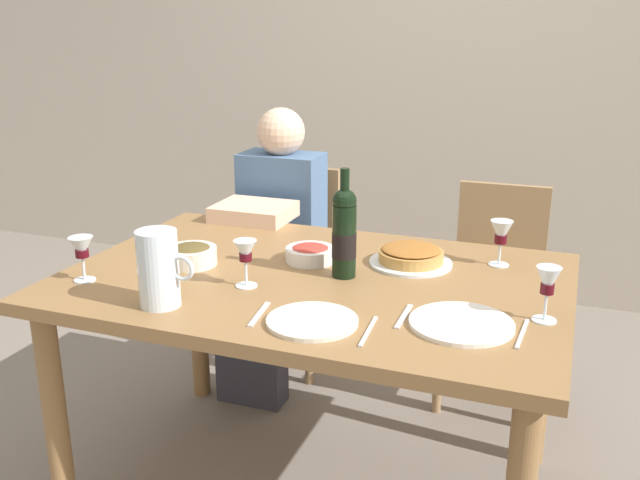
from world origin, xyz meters
name	(u,v)px	position (x,y,z in m)	size (l,w,h in m)	color
back_wall	(451,39)	(0.00, 2.04, 1.40)	(8.00, 0.10, 2.80)	beige
dining_table	(315,304)	(0.00, 0.00, 0.67)	(1.50, 1.00, 0.76)	olive
wine_bottle	(344,233)	(0.08, 0.03, 0.90)	(0.07, 0.07, 0.33)	black
water_pitcher	(159,273)	(-0.31, -0.36, 0.85)	(0.17, 0.11, 0.21)	silver
baked_tart	(411,256)	(0.25, 0.21, 0.79)	(0.26, 0.26, 0.06)	silver
salad_bowl	(310,253)	(-0.06, 0.12, 0.79)	(0.16, 0.16, 0.05)	white
olive_bowl	(191,254)	(-0.40, -0.04, 0.79)	(0.16, 0.16, 0.07)	silver
wine_glass_left_diner	(548,284)	(0.67, -0.10, 0.86)	(0.06, 0.06, 0.15)	silver
wine_glass_right_diner	(245,253)	(-0.15, -0.15, 0.86)	(0.07, 0.07, 0.14)	silver
wine_glass_centre	(501,235)	(0.51, 0.30, 0.86)	(0.07, 0.07, 0.15)	silver
wine_glass_spare	(82,250)	(-0.63, -0.28, 0.86)	(0.07, 0.07, 0.14)	silver
dinner_plate_left_setting	(461,324)	(0.48, -0.21, 0.77)	(0.27, 0.27, 0.01)	white
dinner_plate_right_setting	(312,321)	(0.12, -0.33, 0.77)	(0.24, 0.24, 0.01)	silver
fork_left_setting	(404,316)	(0.33, -0.21, 0.76)	(0.16, 0.01, 0.01)	silver
knife_left_setting	(522,334)	(0.63, -0.21, 0.76)	(0.18, 0.01, 0.01)	silver
knife_right_setting	(368,331)	(0.27, -0.33, 0.76)	(0.18, 0.01, 0.01)	silver
spoon_right_setting	(259,314)	(-0.03, -0.33, 0.76)	(0.16, 0.01, 0.01)	silver
chair_left	(294,253)	(-0.45, 0.91, 0.50)	(0.40, 0.40, 0.87)	#9E7A51
diner_left	(272,242)	(-0.45, 0.67, 0.62)	(0.34, 0.50, 1.16)	#4C6B93
chair_right	(496,280)	(0.45, 0.88, 0.50)	(0.40, 0.40, 0.87)	#9E7A51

